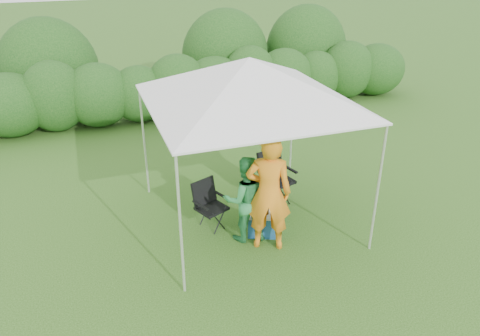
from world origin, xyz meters
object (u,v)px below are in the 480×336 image
object	(u,v)px
chair_left	(209,201)
man	(269,193)
cooler	(262,223)
canopy	(249,81)
chair_right	(274,174)
woman	(245,199)

from	to	relation	value
chair_left	man	size ratio (longest dim) A/B	0.43
man	cooler	world-z (taller)	man
canopy	cooler	distance (m)	2.33
man	canopy	bearing A→B (deg)	-66.66
chair_right	cooler	xyz separation A→B (m)	(-0.63, -1.00, -0.34)
woman	canopy	bearing A→B (deg)	-108.94
chair_right	man	bearing A→B (deg)	-132.79
man	woman	world-z (taller)	man
chair_right	cooler	size ratio (longest dim) A/B	1.68
chair_left	woman	distance (m)	0.76
man	cooler	xyz separation A→B (m)	(0.04, 0.33, -0.76)
chair_right	man	distance (m)	1.54
chair_left	canopy	bearing A→B (deg)	-22.82
chair_right	woman	world-z (taller)	woman
chair_left	woman	world-z (taller)	woman
canopy	chair_left	bearing A→B (deg)	-179.54
cooler	chair_left	bearing A→B (deg)	167.15
man	woman	xyz separation A→B (m)	(-0.26, 0.32, -0.23)
man	cooler	size ratio (longest dim) A/B	3.35
canopy	woman	xyz separation A→B (m)	(-0.26, -0.56, -1.74)
chair_left	man	world-z (taller)	man
canopy	man	xyz separation A→B (m)	(-0.00, -0.88, -1.50)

